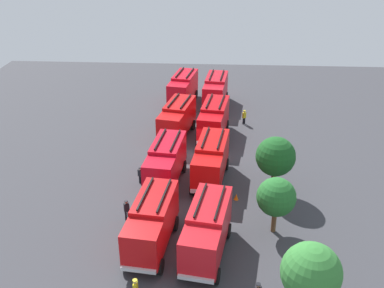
{
  "coord_description": "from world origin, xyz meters",
  "views": [
    {
      "loc": [
        39.64,
        2.37,
        21.17
      ],
      "look_at": [
        0.0,
        0.0,
        1.4
      ],
      "focal_mm": 41.6,
      "sensor_mm": 36.0,
      "label": 1
    }
  ],
  "objects_px": {
    "fire_truck_1": "(177,118)",
    "fire_truck_4": "(216,90)",
    "tree_1": "(276,197)",
    "fire_truck_6": "(211,159)",
    "fire_truck_7": "(207,229)",
    "traffic_cone_2": "(236,197)",
    "fire_truck_0": "(183,87)",
    "firefighter_4": "(127,209)",
    "fire_truck_5": "(214,119)",
    "traffic_cone_0": "(126,242)",
    "fire_truck_2": "(166,161)",
    "tree_2": "(311,273)",
    "traffic_cone_1": "(184,113)",
    "firefighter_2": "(140,175)",
    "tree_0": "(276,157)",
    "firefighter_3": "(244,116)"
  },
  "relations": [
    {
      "from": "fire_truck_1",
      "to": "fire_truck_4",
      "type": "distance_m",
      "value": 10.32
    },
    {
      "from": "tree_1",
      "to": "fire_truck_6",
      "type": "bearing_deg",
      "value": -145.73
    },
    {
      "from": "fire_truck_7",
      "to": "traffic_cone_2",
      "type": "xyz_separation_m",
      "value": [
        -7.08,
        2.31,
        -1.87
      ]
    },
    {
      "from": "fire_truck_0",
      "to": "firefighter_4",
      "type": "xyz_separation_m",
      "value": [
        25.84,
        -2.44,
        -1.13
      ]
    },
    {
      "from": "fire_truck_5",
      "to": "tree_1",
      "type": "height_order",
      "value": "tree_1"
    },
    {
      "from": "traffic_cone_0",
      "to": "traffic_cone_2",
      "type": "height_order",
      "value": "traffic_cone_0"
    },
    {
      "from": "fire_truck_6",
      "to": "fire_truck_5",
      "type": "bearing_deg",
      "value": -173.49
    },
    {
      "from": "tree_1",
      "to": "traffic_cone_0",
      "type": "height_order",
      "value": "tree_1"
    },
    {
      "from": "fire_truck_2",
      "to": "traffic_cone_2",
      "type": "distance_m",
      "value": 7.0
    },
    {
      "from": "fire_truck_6",
      "to": "tree_2",
      "type": "relative_size",
      "value": 1.39
    },
    {
      "from": "fire_truck_6",
      "to": "traffic_cone_0",
      "type": "bearing_deg",
      "value": -24.49
    },
    {
      "from": "fire_truck_6",
      "to": "fire_truck_7",
      "type": "distance_m",
      "value": 10.2
    },
    {
      "from": "fire_truck_2",
      "to": "tree_2",
      "type": "bearing_deg",
      "value": 39.73
    },
    {
      "from": "fire_truck_5",
      "to": "tree_2",
      "type": "relative_size",
      "value": 1.39
    },
    {
      "from": "fire_truck_2",
      "to": "fire_truck_4",
      "type": "height_order",
      "value": "same"
    },
    {
      "from": "fire_truck_1",
      "to": "tree_1",
      "type": "relative_size",
      "value": 1.65
    },
    {
      "from": "tree_2",
      "to": "traffic_cone_1",
      "type": "bearing_deg",
      "value": -162.88
    },
    {
      "from": "fire_truck_0",
      "to": "fire_truck_7",
      "type": "distance_m",
      "value": 29.78
    },
    {
      "from": "fire_truck_6",
      "to": "firefighter_2",
      "type": "xyz_separation_m",
      "value": [
        0.98,
        -6.3,
        -1.26
      ]
    },
    {
      "from": "fire_truck_1",
      "to": "firefighter_2",
      "type": "bearing_deg",
      "value": -2.41
    },
    {
      "from": "fire_truck_4",
      "to": "firefighter_4",
      "type": "distance_m",
      "value": 26.04
    },
    {
      "from": "fire_truck_1",
      "to": "tree_1",
      "type": "distance_m",
      "value": 18.67
    },
    {
      "from": "fire_truck_6",
      "to": "tree_0",
      "type": "bearing_deg",
      "value": 79.38
    },
    {
      "from": "firefighter_3",
      "to": "tree_0",
      "type": "relative_size",
      "value": 0.32
    },
    {
      "from": "tree_0",
      "to": "tree_2",
      "type": "distance_m",
      "value": 13.97
    },
    {
      "from": "fire_truck_5",
      "to": "traffic_cone_2",
      "type": "distance_m",
      "value": 12.66
    },
    {
      "from": "fire_truck_2",
      "to": "fire_truck_6",
      "type": "bearing_deg",
      "value": 105.29
    },
    {
      "from": "firefighter_3",
      "to": "traffic_cone_1",
      "type": "height_order",
      "value": "firefighter_3"
    },
    {
      "from": "fire_truck_6",
      "to": "fire_truck_2",
      "type": "bearing_deg",
      "value": -73.87
    },
    {
      "from": "fire_truck_0",
      "to": "fire_truck_6",
      "type": "bearing_deg",
      "value": 21.14
    },
    {
      "from": "fire_truck_0",
      "to": "tree_2",
      "type": "height_order",
      "value": "tree_2"
    },
    {
      "from": "fire_truck_7",
      "to": "tree_0",
      "type": "xyz_separation_m",
      "value": [
        -8.44,
        5.52,
        1.37
      ]
    },
    {
      "from": "firefighter_3",
      "to": "firefighter_4",
      "type": "relative_size",
      "value": 0.94
    },
    {
      "from": "traffic_cone_0",
      "to": "fire_truck_5",
      "type": "bearing_deg",
      "value": 162.16
    },
    {
      "from": "fire_truck_0",
      "to": "firefighter_2",
      "type": "distance_m",
      "value": 20.46
    },
    {
      "from": "fire_truck_0",
      "to": "traffic_cone_0",
      "type": "relative_size",
      "value": 11.6
    },
    {
      "from": "fire_truck_7",
      "to": "traffic_cone_1",
      "type": "height_order",
      "value": "fire_truck_7"
    },
    {
      "from": "fire_truck_6",
      "to": "firefighter_2",
      "type": "bearing_deg",
      "value": -73.99
    },
    {
      "from": "tree_2",
      "to": "traffic_cone_0",
      "type": "relative_size",
      "value": 8.31
    },
    {
      "from": "firefighter_2",
      "to": "firefighter_4",
      "type": "xyz_separation_m",
      "value": [
        5.55,
        -0.16,
        0.13
      ]
    },
    {
      "from": "fire_truck_5",
      "to": "firefighter_4",
      "type": "distance_m",
      "value": 17.1
    },
    {
      "from": "fire_truck_7",
      "to": "firefighter_4",
      "type": "bearing_deg",
      "value": -110.58
    },
    {
      "from": "fire_truck_2",
      "to": "tree_1",
      "type": "relative_size",
      "value": 1.63
    },
    {
      "from": "traffic_cone_0",
      "to": "traffic_cone_1",
      "type": "bearing_deg",
      "value": 174.33
    },
    {
      "from": "fire_truck_7",
      "to": "firefighter_4",
      "type": "distance_m",
      "value": 7.46
    },
    {
      "from": "fire_truck_0",
      "to": "traffic_cone_1",
      "type": "bearing_deg",
      "value": 15.84
    },
    {
      "from": "tree_1",
      "to": "firefighter_2",
      "type": "bearing_deg",
      "value": -119.23
    },
    {
      "from": "traffic_cone_0",
      "to": "fire_truck_2",
      "type": "bearing_deg",
      "value": 167.77
    },
    {
      "from": "fire_truck_6",
      "to": "tree_2",
      "type": "height_order",
      "value": "tree_2"
    },
    {
      "from": "tree_2",
      "to": "traffic_cone_0",
      "type": "height_order",
      "value": "tree_2"
    }
  ]
}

